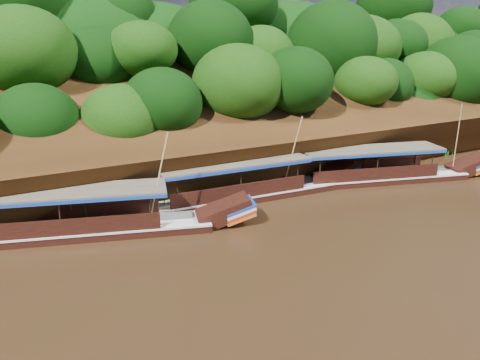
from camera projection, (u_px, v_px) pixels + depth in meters
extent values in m
plane|color=black|center=(343.00, 241.00, 25.88)|extent=(160.00, 160.00, 0.00)
cube|color=black|center=(216.00, 128.00, 38.19)|extent=(120.00, 16.12, 13.64)
cube|color=black|center=(174.00, 145.00, 47.60)|extent=(120.00, 24.00, 12.00)
ellipsoid|color=#0D3A09|center=(149.00, 138.00, 34.60)|extent=(18.00, 8.00, 6.40)
ellipsoid|color=#0D3A09|center=(181.00, 53.00, 42.30)|extent=(24.00, 11.00, 8.40)
ellipsoid|color=#0D3A09|center=(433.00, 110.00, 47.96)|extent=(18.00, 8.00, 6.00)
ellipsoid|color=#0D3A09|center=(444.00, 51.00, 57.17)|extent=(22.00, 10.00, 8.00)
cube|color=black|center=(379.00, 181.00, 36.11)|extent=(13.97, 6.12, 0.97)
cube|color=silver|center=(380.00, 176.00, 35.97)|extent=(13.99, 6.19, 0.11)
cube|color=black|center=(468.00, 166.00, 37.51)|extent=(3.63, 2.62, 1.89)
cube|color=#173C98|center=(478.00, 161.00, 37.59)|extent=(2.15, 2.25, 0.70)
cube|color=#B22513|center=(478.00, 166.00, 37.70)|extent=(2.15, 2.25, 0.70)
cube|color=brown|center=(372.00, 149.00, 35.14)|extent=(11.18, 5.63, 0.13)
cube|color=#173C98|center=(372.00, 151.00, 35.18)|extent=(11.18, 5.63, 0.19)
cylinder|color=tan|center=(457.00, 138.00, 35.86)|extent=(1.34, 1.00, 5.39)
cube|color=black|center=(245.00, 199.00, 32.38)|extent=(13.52, 3.21, 1.01)
cube|color=silver|center=(245.00, 192.00, 32.24)|extent=(13.52, 3.28, 0.11)
cube|color=black|center=(335.00, 174.00, 35.24)|extent=(3.28, 2.02, 1.89)
cube|color=#173C98|center=(344.00, 169.00, 35.48)|extent=(1.75, 2.01, 0.69)
cube|color=#B22513|center=(343.00, 173.00, 35.60)|extent=(1.75, 2.01, 0.69)
cube|color=brown|center=(234.00, 163.00, 31.22)|extent=(10.64, 3.41, 0.13)
cube|color=#173C98|center=(234.00, 165.00, 31.26)|extent=(10.64, 3.41, 0.20)
cylinder|color=tan|center=(293.00, 152.00, 32.23)|extent=(0.55, 1.33, 5.11)
cube|color=black|center=(83.00, 235.00, 26.61)|extent=(14.55, 6.61, 0.99)
cube|color=silver|center=(82.00, 227.00, 26.46)|extent=(14.57, 6.68, 0.11)
cube|color=black|center=(224.00, 212.00, 27.91)|extent=(3.79, 2.74, 1.95)
cube|color=#173C98|center=(239.00, 206.00, 27.98)|extent=(2.26, 2.33, 0.73)
cube|color=#B22513|center=(239.00, 211.00, 28.10)|extent=(2.26, 2.33, 0.73)
cube|color=brown|center=(61.00, 192.00, 25.63)|extent=(11.65, 6.02, 0.13)
cube|color=#173C98|center=(61.00, 194.00, 25.67)|extent=(11.65, 6.02, 0.20)
cylinder|color=tan|center=(158.00, 178.00, 26.27)|extent=(1.40, 0.26, 5.21)
cone|color=#1B5A16|center=(80.00, 209.00, 27.54)|extent=(1.50, 1.50, 2.14)
cone|color=#1B5A16|center=(172.00, 198.00, 30.39)|extent=(1.50, 1.50, 1.38)
cone|color=#1B5A16|center=(254.00, 179.00, 33.93)|extent=(1.50, 1.50, 1.67)
cone|color=#1B5A16|center=(335.00, 167.00, 36.57)|extent=(1.50, 1.50, 1.80)
cone|color=#1B5A16|center=(381.00, 159.00, 39.47)|extent=(1.50, 1.50, 1.53)
cone|color=#1B5A16|center=(447.00, 146.00, 43.48)|extent=(1.50, 1.50, 1.71)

